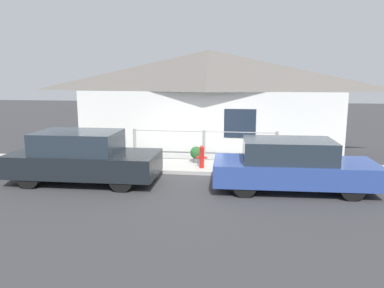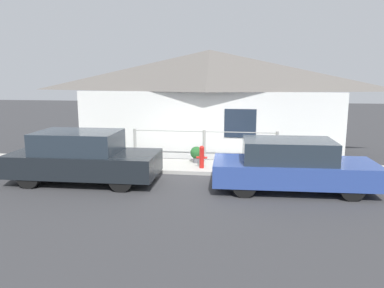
{
  "view_description": "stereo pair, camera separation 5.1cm",
  "coord_description": "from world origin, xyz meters",
  "px_view_note": "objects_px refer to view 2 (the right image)",
  "views": [
    {
      "loc": [
        1.24,
        -10.86,
        3.01
      ],
      "look_at": [
        -0.25,
        0.3,
        0.9
      ],
      "focal_mm": 35.0,
      "sensor_mm": 36.0,
      "label": 1
    },
    {
      "loc": [
        1.29,
        -10.85,
        3.01
      ],
      "look_at": [
        -0.25,
        0.3,
        0.9
      ],
      "focal_mm": 35.0,
      "sensor_mm": 36.0,
      "label": 2
    }
  ],
  "objects_px": {
    "fire_hydrant": "(202,156)",
    "potted_plant_by_fence": "(111,152)",
    "potted_plant_corner": "(292,156)",
    "car_right": "(292,166)",
    "potted_plant_near_hydrant": "(196,154)",
    "car_left": "(83,157)"
  },
  "relations": [
    {
      "from": "fire_hydrant",
      "to": "potted_plant_by_fence",
      "type": "height_order",
      "value": "fire_hydrant"
    },
    {
      "from": "potted_plant_by_fence",
      "to": "potted_plant_corner",
      "type": "height_order",
      "value": "potted_plant_corner"
    },
    {
      "from": "fire_hydrant",
      "to": "potted_plant_corner",
      "type": "height_order",
      "value": "fire_hydrant"
    },
    {
      "from": "car_right",
      "to": "potted_plant_by_fence",
      "type": "xyz_separation_m",
      "value": [
        -5.67,
        2.13,
        -0.23
      ]
    },
    {
      "from": "potted_plant_near_hydrant",
      "to": "car_left",
      "type": "bearing_deg",
      "value": -142.0
    },
    {
      "from": "fire_hydrant",
      "to": "potted_plant_by_fence",
      "type": "distance_m",
      "value": 3.18
    },
    {
      "from": "car_left",
      "to": "fire_hydrant",
      "type": "bearing_deg",
      "value": 25.86
    },
    {
      "from": "car_right",
      "to": "potted_plant_corner",
      "type": "bearing_deg",
      "value": 81.02
    },
    {
      "from": "car_left",
      "to": "potted_plant_corner",
      "type": "distance_m",
      "value": 6.32
    },
    {
      "from": "potted_plant_corner",
      "to": "car_left",
      "type": "bearing_deg",
      "value": -160.92
    },
    {
      "from": "potted_plant_near_hydrant",
      "to": "fire_hydrant",
      "type": "bearing_deg",
      "value": -69.49
    },
    {
      "from": "car_right",
      "to": "fire_hydrant",
      "type": "height_order",
      "value": "car_right"
    },
    {
      "from": "car_right",
      "to": "fire_hydrant",
      "type": "relative_size",
      "value": 5.93
    },
    {
      "from": "car_left",
      "to": "fire_hydrant",
      "type": "xyz_separation_m",
      "value": [
        3.18,
        1.61,
        -0.23
      ]
    },
    {
      "from": "potted_plant_near_hydrant",
      "to": "car_right",
      "type": "bearing_deg",
      "value": -39.34
    },
    {
      "from": "fire_hydrant",
      "to": "car_left",
      "type": "bearing_deg",
      "value": -153.21
    },
    {
      "from": "potted_plant_near_hydrant",
      "to": "potted_plant_by_fence",
      "type": "xyz_separation_m",
      "value": [
        -2.88,
        -0.15,
        0.01
      ]
    },
    {
      "from": "car_left",
      "to": "potted_plant_by_fence",
      "type": "relative_size",
      "value": 7.03
    },
    {
      "from": "fire_hydrant",
      "to": "potted_plant_corner",
      "type": "xyz_separation_m",
      "value": [
        2.79,
        0.46,
        -0.02
      ]
    },
    {
      "from": "car_left",
      "to": "car_right",
      "type": "distance_m",
      "value": 5.72
    },
    {
      "from": "car_left",
      "to": "car_right",
      "type": "relative_size",
      "value": 0.98
    },
    {
      "from": "car_left",
      "to": "potted_plant_by_fence",
      "type": "distance_m",
      "value": 2.15
    }
  ]
}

